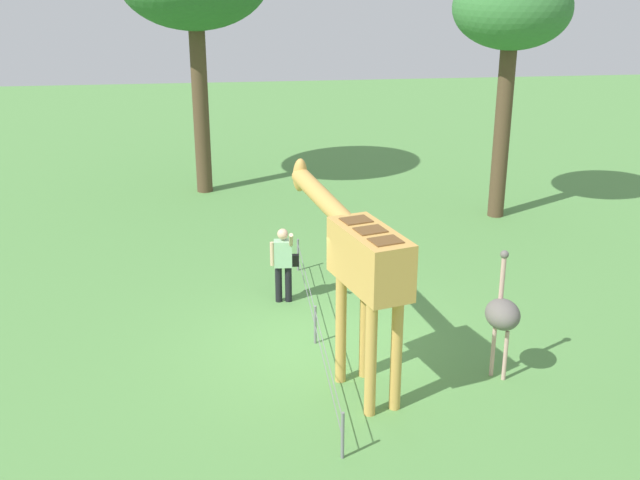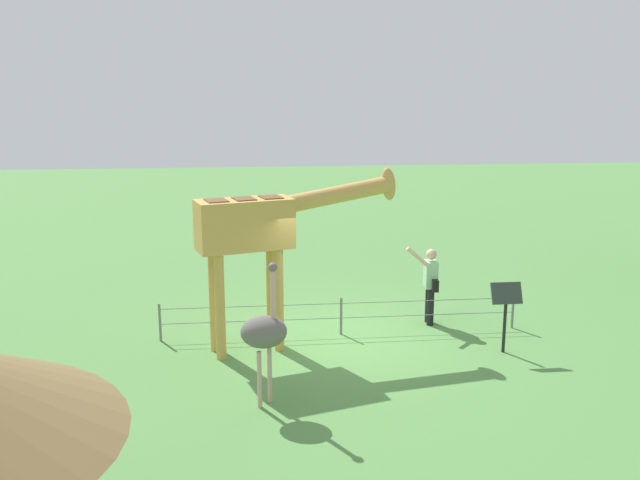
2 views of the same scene
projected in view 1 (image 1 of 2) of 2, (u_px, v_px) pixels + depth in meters
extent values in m
plane|color=#568E47|center=(328.00, 342.00, 14.56)|extent=(60.00, 60.00, 0.00)
cylinder|color=gold|center=(341.00, 329.00, 12.95)|extent=(0.18, 0.18, 1.93)
cylinder|color=gold|center=(365.00, 324.00, 13.11)|extent=(0.18, 0.18, 1.93)
cylinder|color=gold|center=(371.00, 359.00, 12.00)|extent=(0.18, 0.18, 1.93)
cylinder|color=gold|center=(396.00, 354.00, 12.16)|extent=(0.18, 0.18, 1.93)
cube|color=gold|center=(370.00, 258.00, 12.06)|extent=(1.83, 1.15, 0.90)
cube|color=brown|center=(356.00, 220.00, 12.33)|extent=(0.47, 0.52, 0.02)
cube|color=brown|center=(370.00, 230.00, 11.90)|extent=(0.47, 0.52, 0.02)
cube|color=brown|center=(386.00, 241.00, 11.47)|extent=(0.47, 0.52, 0.02)
cylinder|color=gold|center=(325.00, 200.00, 13.41)|extent=(2.32, 0.96, 0.62)
ellipsoid|color=gold|center=(300.00, 175.00, 14.34)|extent=(0.42, 0.35, 0.67)
cylinder|color=brown|center=(297.00, 166.00, 14.27)|extent=(0.05, 0.05, 0.14)
cylinder|color=brown|center=(303.00, 165.00, 14.28)|extent=(0.05, 0.05, 0.14)
cylinder|color=black|center=(288.00, 284.00, 16.12)|extent=(0.14, 0.14, 0.78)
cylinder|color=black|center=(279.00, 284.00, 16.11)|extent=(0.14, 0.14, 0.78)
cube|color=#93C699|center=(283.00, 253.00, 15.88)|extent=(0.26, 0.37, 0.55)
sphere|color=#D8AD8C|center=(283.00, 234.00, 15.74)|extent=(0.22, 0.22, 0.22)
cylinder|color=#D8AD8C|center=(291.00, 240.00, 15.46)|extent=(0.47, 0.11, 0.42)
cylinder|color=#D8AD8C|center=(272.00, 254.00, 15.87)|extent=(0.08, 0.08, 0.50)
cube|color=black|center=(294.00, 260.00, 16.00)|extent=(0.13, 0.21, 0.24)
cylinder|color=#CC9E93|center=(493.00, 352.00, 13.29)|extent=(0.07, 0.07, 0.90)
cylinder|color=#CC9E93|center=(505.00, 356.00, 13.16)|extent=(0.07, 0.07, 0.90)
ellipsoid|color=#66605B|center=(503.00, 314.00, 12.97)|extent=(0.70, 0.56, 0.49)
cylinder|color=#CC9E93|center=(502.00, 280.00, 12.92)|extent=(0.08, 0.08, 0.80)
sphere|color=#66605B|center=(505.00, 254.00, 12.76)|extent=(0.14, 0.14, 0.14)
cylinder|color=brown|center=(502.00, 133.00, 20.62)|extent=(0.42, 0.42, 4.54)
ellipsoid|color=#387538|center=(512.00, 7.00, 19.51)|extent=(2.96, 2.96, 2.07)
cylinder|color=brown|center=(201.00, 110.00, 22.70)|extent=(0.46, 0.46, 4.86)
cylinder|color=black|center=(357.00, 259.00, 17.15)|extent=(0.06, 0.06, 0.95)
cube|color=#333D38|center=(358.00, 231.00, 16.92)|extent=(0.56, 0.21, 0.38)
cylinder|color=slate|center=(343.00, 435.00, 11.15)|extent=(0.05, 0.05, 0.75)
cylinder|color=slate|center=(315.00, 325.00, 14.40)|extent=(0.05, 0.05, 0.75)
cylinder|color=slate|center=(298.00, 255.00, 17.66)|extent=(0.05, 0.05, 0.75)
cube|color=slate|center=(315.00, 312.00, 14.31)|extent=(7.00, 0.01, 0.01)
cube|color=slate|center=(315.00, 327.00, 14.42)|extent=(7.00, 0.01, 0.01)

